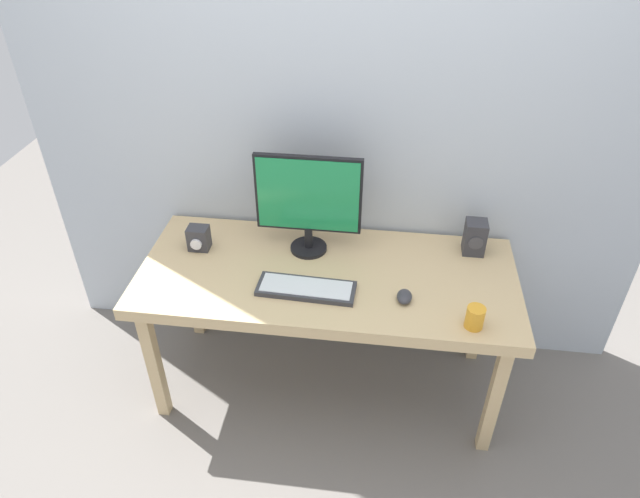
# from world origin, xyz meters

# --- Properties ---
(ground_plane) EXTENTS (6.00, 6.00, 0.00)m
(ground_plane) POSITION_xyz_m (0.00, 0.00, 0.00)
(ground_plane) COLOR slate
(wall_back) EXTENTS (2.87, 0.04, 3.00)m
(wall_back) POSITION_xyz_m (0.00, 0.39, 1.50)
(wall_back) COLOR #B2BCC6
(wall_back) RESTS_ON ground_plane
(desk) EXTENTS (1.63, 0.71, 0.71)m
(desk) POSITION_xyz_m (0.00, 0.00, 0.64)
(desk) COLOR tan
(desk) RESTS_ON ground_plane
(monitor) EXTENTS (0.46, 0.17, 0.46)m
(monitor) POSITION_xyz_m (-0.10, 0.17, 0.96)
(monitor) COLOR black
(monitor) RESTS_ON desk
(keyboard_primary) EXTENTS (0.41, 0.16, 0.02)m
(keyboard_primary) POSITION_xyz_m (-0.07, -0.14, 0.72)
(keyboard_primary) COLOR #333338
(keyboard_primary) RESTS_ON desk
(mouse) EXTENTS (0.07, 0.09, 0.04)m
(mouse) POSITION_xyz_m (0.33, -0.14, 0.72)
(mouse) COLOR #333338
(mouse) RESTS_ON desk
(speaker_right) EXTENTS (0.09, 0.10, 0.16)m
(speaker_right) POSITION_xyz_m (0.64, 0.23, 0.78)
(speaker_right) COLOR #333338
(speaker_right) RESTS_ON desk
(audio_controller) EXTENTS (0.09, 0.09, 0.11)m
(audio_controller) POSITION_xyz_m (-0.60, 0.10, 0.76)
(audio_controller) COLOR #333338
(audio_controller) RESTS_ON desk
(coffee_mug) EXTENTS (0.07, 0.07, 0.09)m
(coffee_mug) POSITION_xyz_m (0.60, -0.26, 0.75)
(coffee_mug) COLOR orange
(coffee_mug) RESTS_ON desk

